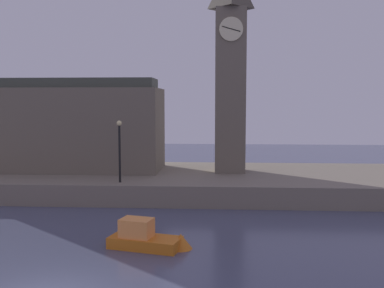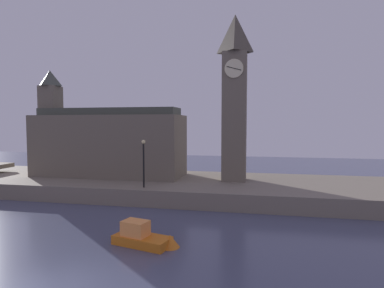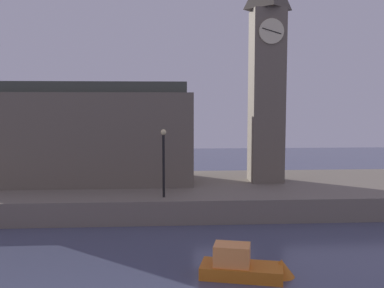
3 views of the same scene
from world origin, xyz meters
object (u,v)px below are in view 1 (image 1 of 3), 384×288
at_px(streetlamp, 120,144).
at_px(boat_patrol_orange, 153,239).
at_px(clock_tower, 230,64).
at_px(parliament_hall, 56,124).

relative_size(streetlamp, boat_patrol_orange, 0.98).
distance_m(clock_tower, parliament_hall, 15.13).
bearing_deg(clock_tower, boat_patrol_orange, -105.51).
distance_m(streetlamp, boat_patrol_orange, 10.71).
height_order(parliament_hall, streetlamp, parliament_hall).
xyz_separation_m(parliament_hall, boat_patrol_orange, (10.27, -15.09, -4.79)).
relative_size(clock_tower, parliament_hall, 1.00).
xyz_separation_m(streetlamp, boat_patrol_orange, (3.68, -9.36, -3.70)).
distance_m(clock_tower, boat_patrol_orange, 17.99).
height_order(clock_tower, boat_patrol_orange, clock_tower).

